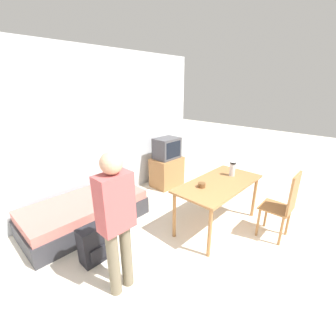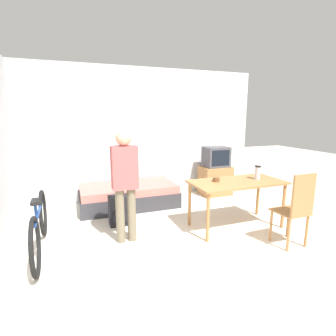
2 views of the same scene
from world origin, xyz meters
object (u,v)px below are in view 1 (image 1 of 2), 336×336
daybed (86,212)px  thermos_flask (233,168)px  dining_table (219,188)px  mate_bowl (202,185)px  tv (167,164)px  backpack (95,244)px  person_standing (116,217)px  wooden_chair (284,204)px

daybed → thermos_flask: size_ratio=7.97×
dining_table → mate_bowl: mate_bowl is taller
daybed → tv: tv is taller
daybed → mate_bowl: (1.07, -1.43, 0.56)m
mate_bowl → backpack: bearing=156.2°
person_standing → thermos_flask: (2.09, -0.12, -0.03)m
thermos_flask → backpack: (-2.07, 0.71, -0.63)m
daybed → person_standing: 1.60m
person_standing → mate_bowl: 1.41m
wooden_chair → thermos_flask: wooden_chair is taller
tv → person_standing: person_standing is taller
person_standing → wooden_chair: bearing=-24.6°
tv → wooden_chair: 2.47m
daybed → tv: bearing=3.0°
tv → person_standing: bearing=-146.8°
tv → mate_bowl: tv is taller
wooden_chair → backpack: 2.58m
tv → backpack: 2.47m
dining_table → thermos_flask: size_ratio=6.28×
daybed → dining_table: (1.39, -1.52, 0.45)m
mate_bowl → backpack: 1.60m
wooden_chair → person_standing: (-2.07, 0.95, 0.33)m
tv → wooden_chair: bearing=-95.5°
daybed → tv: 1.99m
daybed → backpack: (-0.31, -0.82, 0.03)m
tv → thermos_flask: (-0.21, -1.63, 0.39)m
tv → wooden_chair: tv is taller
tv → mate_bowl: (-0.90, -1.53, 0.29)m
person_standing → backpack: size_ratio=3.20×
person_standing → thermos_flask: 2.10m
person_standing → mate_bowl: person_standing is taller
wooden_chair → dining_table: bearing=112.8°
tv → backpack: tv is taller
wooden_chair → thermos_flask: bearing=88.3°
tv → thermos_flask: bearing=-97.3°
mate_bowl → dining_table: bearing=-17.0°
thermos_flask → backpack: thermos_flask is taller
person_standing → backpack: bearing=87.7°
wooden_chair → backpack: size_ratio=2.11×
tv → mate_bowl: bearing=-120.4°
dining_table → mate_bowl: (-0.32, 0.10, 0.12)m
tv → backpack: (-2.28, -0.92, -0.24)m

